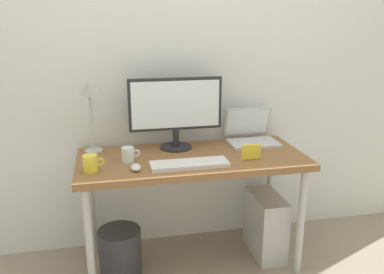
{
  "coord_description": "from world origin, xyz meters",
  "views": [
    {
      "loc": [
        -0.49,
        -2.25,
        1.53
      ],
      "look_at": [
        0.0,
        0.0,
        0.85
      ],
      "focal_mm": 37.78,
      "sensor_mm": 36.0,
      "label": 1
    }
  ],
  "objects": [
    {
      "name": "wastebasket",
      "position": [
        -0.46,
        -0.03,
        0.15
      ],
      "size": [
        0.26,
        0.26,
        0.3
      ],
      "primitive_type": "cylinder",
      "color": "#333338",
      "rests_on": "ground_plane"
    },
    {
      "name": "ground_plane",
      "position": [
        0.0,
        0.0,
        0.0
      ],
      "size": [
        6.0,
        6.0,
        0.0
      ],
      "primitive_type": "plane",
      "color": "gray"
    },
    {
      "name": "coffee_mug",
      "position": [
        -0.59,
        -0.13,
        0.78
      ],
      "size": [
        0.12,
        0.08,
        0.09
      ],
      "color": "yellow",
      "rests_on": "desk"
    },
    {
      "name": "computer_tower",
      "position": [
        0.5,
        -0.0,
        0.21
      ],
      "size": [
        0.18,
        0.36,
        0.42
      ],
      "primitive_type": "cube",
      "color": "#B2B2B7",
      "rests_on": "ground_plane"
    },
    {
      "name": "desk",
      "position": [
        0.0,
        0.0,
        0.66
      ],
      "size": [
        1.36,
        0.61,
        0.73
      ],
      "color": "brown",
      "rests_on": "ground_plane"
    },
    {
      "name": "back_wall",
      "position": [
        0.0,
        0.37,
        1.3
      ],
      "size": [
        4.4,
        0.04,
        2.6
      ],
      "primitive_type": "cube",
      "color": "silver",
      "rests_on": "ground_plane"
    },
    {
      "name": "keyboard",
      "position": [
        -0.05,
        -0.17,
        0.74
      ],
      "size": [
        0.44,
        0.14,
        0.02
      ],
      "primitive_type": "cube",
      "color": "silver",
      "rests_on": "desk"
    },
    {
      "name": "desk_lamp",
      "position": [
        -0.58,
        0.17,
        1.08
      ],
      "size": [
        0.11,
        0.16,
        0.49
      ],
      "color": "#B2B2B7",
      "rests_on": "desk"
    },
    {
      "name": "monitor",
      "position": [
        -0.07,
        0.17,
        0.99
      ],
      "size": [
        0.59,
        0.2,
        0.45
      ],
      "color": "#232328",
      "rests_on": "desk"
    },
    {
      "name": "glass_cup",
      "position": [
        -0.38,
        -0.02,
        0.78
      ],
      "size": [
        0.11,
        0.07,
        0.09
      ],
      "color": "silver",
      "rests_on": "desk"
    },
    {
      "name": "laptop",
      "position": [
        0.44,
        0.19,
        0.79
      ],
      "size": [
        0.32,
        0.28,
        0.22
      ],
      "color": "#B2B2B7",
      "rests_on": "desk"
    },
    {
      "name": "photo_frame",
      "position": [
        0.33,
        -0.13,
        0.78
      ],
      "size": [
        0.11,
        0.02,
        0.09
      ],
      "primitive_type": "cube",
      "rotation": [
        0.07,
        0.0,
        0.0
      ],
      "color": "yellow",
      "rests_on": "desk"
    },
    {
      "name": "mouse",
      "position": [
        -0.35,
        -0.17,
        0.75
      ],
      "size": [
        0.06,
        0.09,
        0.03
      ],
      "primitive_type": "ellipsoid",
      "color": "silver",
      "rests_on": "desk"
    }
  ]
}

